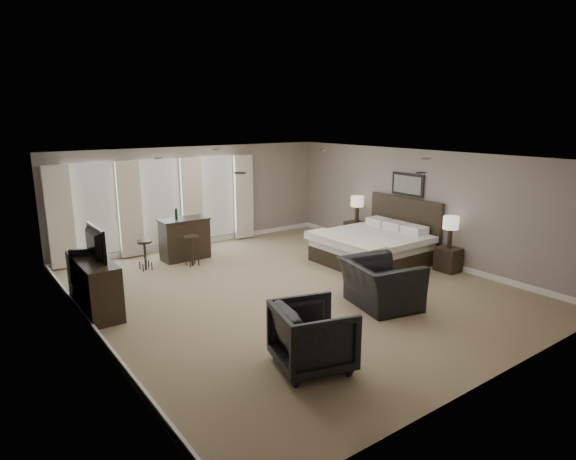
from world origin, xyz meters
TOP-DOWN VIEW (x-y plane):
  - room at (0.00, 0.00)m, footprint 7.60×8.60m
  - window_bay at (-1.00, 4.11)m, footprint 5.25×0.20m
  - bed at (2.58, 0.33)m, footprint 2.26×2.16m
  - nightstand_near at (3.47, -1.12)m, footprint 0.40×0.49m
  - nightstand_far at (3.47, 1.78)m, footprint 0.45×0.55m
  - lamp_near at (3.47, -1.12)m, footprint 0.34×0.34m
  - lamp_far at (3.47, 1.78)m, footprint 0.34×0.34m
  - wall_art at (3.70, 0.33)m, footprint 0.04×0.96m
  - dresser at (-3.45, 1.12)m, footprint 0.53×1.64m
  - tv at (-3.45, 1.12)m, footprint 0.57×0.99m
  - armchair_near at (0.77, -1.64)m, footprint 1.11×1.45m
  - armchair_far at (-1.59, -2.63)m, footprint 1.14×1.18m
  - bar_counter at (-0.83, 3.19)m, footprint 1.14×0.59m
  - bar_stool_left at (-1.91, 2.91)m, footprint 0.42×0.42m
  - bar_stool_right at (-0.93, 2.58)m, footprint 0.42×0.42m
  - desk_chair at (-3.42, 1.63)m, footprint 0.72×0.72m

SIDE VIEW (x-z plane):
  - nightstand_near at x=3.47m, z-range 0.00..0.54m
  - nightstand_far at x=3.47m, z-range 0.00..0.60m
  - bar_stool_left at x=-1.91m, z-range 0.00..0.67m
  - bar_stool_right at x=-0.93m, z-range 0.00..0.71m
  - dresser at x=-3.45m, z-range 0.00..0.95m
  - bar_counter at x=-0.83m, z-range 0.00..1.00m
  - armchair_far at x=-1.59m, z-range 0.00..1.00m
  - desk_chair at x=-3.42m, z-range 0.00..1.09m
  - armchair_near at x=0.77m, z-range 0.00..1.13m
  - bed at x=2.58m, z-range 0.00..1.44m
  - lamp_near at x=3.47m, z-range 0.54..1.24m
  - lamp_far at x=3.47m, z-range 0.60..1.30m
  - tv at x=-3.45m, z-range 0.95..1.08m
  - window_bay at x=-1.00m, z-range 0.05..2.35m
  - room at x=0.00m, z-range -0.02..2.62m
  - wall_art at x=3.70m, z-range 1.47..2.03m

